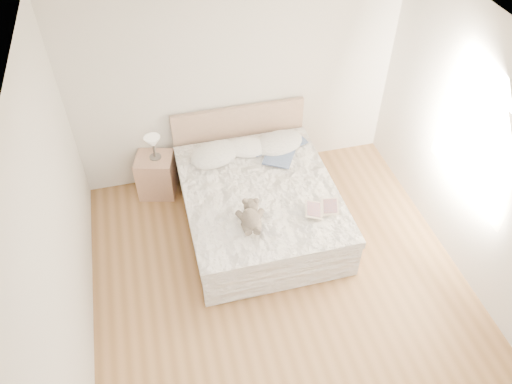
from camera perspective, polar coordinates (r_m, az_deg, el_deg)
floor at (r=5.46m, az=3.43°, el=-12.08°), size 4.00×4.50×0.00m
ceiling at (r=3.56m, az=5.28°, el=13.07°), size 4.00×4.50×0.00m
wall_back at (r=6.12m, az=-2.27°, el=12.68°), size 4.00×0.02×2.70m
wall_left at (r=4.38m, az=-21.87°, el=-6.70°), size 0.02×4.50×2.70m
wall_right at (r=5.26m, az=25.44°, el=1.89°), size 0.02×4.50×2.70m
window at (r=5.36m, az=23.97°, el=4.76°), size 0.02×1.30×1.10m
bed at (r=5.95m, az=0.24°, el=-1.16°), size 1.72×2.14×1.00m
nightstand at (r=6.46m, az=-11.31°, el=1.92°), size 0.54×0.50×0.56m
table_lamp at (r=6.15m, az=-11.71°, el=5.49°), size 0.26×0.26×0.31m
pillow_left at (r=6.11m, az=-4.70°, el=4.32°), size 0.77×0.66×0.19m
pillow_middle at (r=6.19m, az=-1.03°, el=5.09°), size 0.60×0.48×0.16m
pillow_right at (r=6.26m, az=2.64°, el=5.60°), size 0.74×0.62×0.19m
blouse at (r=6.12m, az=2.77°, el=4.39°), size 0.74×0.75×0.02m
photo_book at (r=6.05m, az=-4.01°, el=3.81°), size 0.33×0.25×0.02m
childrens_book at (r=5.47m, az=7.54°, el=-1.90°), size 0.45×0.37×0.03m
teddy_bear at (r=5.24m, az=-0.61°, el=-3.66°), size 0.31×0.41×0.20m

